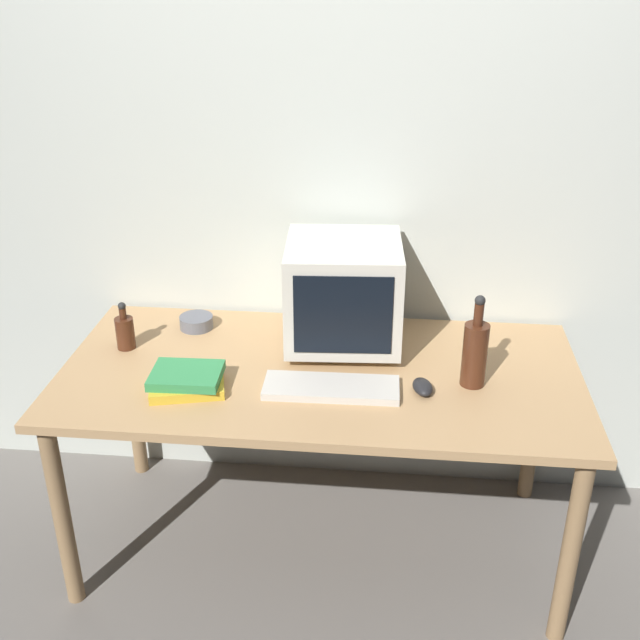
% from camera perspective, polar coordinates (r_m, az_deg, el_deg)
% --- Properties ---
extents(ground_plane, '(6.00, 6.00, 0.00)m').
position_cam_1_polar(ground_plane, '(2.93, -0.00, -16.11)').
color(ground_plane, slate).
extents(back_wall, '(4.00, 0.08, 2.50)m').
position_cam_1_polar(back_wall, '(2.74, 1.02, 10.86)').
color(back_wall, beige).
rests_on(back_wall, ground).
extents(desk, '(1.69, 0.83, 0.72)m').
position_cam_1_polar(desk, '(2.54, -0.00, -5.22)').
color(desk, tan).
rests_on(desk, ground).
extents(crt_monitor, '(0.40, 0.41, 0.37)m').
position_cam_1_polar(crt_monitor, '(2.58, 1.75, 2.02)').
color(crt_monitor, beige).
rests_on(crt_monitor, desk).
extents(keyboard, '(0.42, 0.16, 0.02)m').
position_cam_1_polar(keyboard, '(2.38, 0.84, -5.06)').
color(keyboard, beige).
rests_on(keyboard, desk).
extents(computer_mouse, '(0.08, 0.11, 0.04)m').
position_cam_1_polar(computer_mouse, '(2.40, 7.64, -4.95)').
color(computer_mouse, black).
rests_on(computer_mouse, desk).
extents(bottle_tall, '(0.08, 0.08, 0.31)m').
position_cam_1_polar(bottle_tall, '(2.42, 11.45, -2.34)').
color(bottle_tall, '#472314').
rests_on(bottle_tall, desk).
extents(bottle_short, '(0.06, 0.06, 0.17)m').
position_cam_1_polar(bottle_short, '(2.69, -14.31, -0.82)').
color(bottle_short, '#472314').
rests_on(bottle_short, desk).
extents(book_stack, '(0.26, 0.22, 0.06)m').
position_cam_1_polar(book_stack, '(2.42, -9.88, -4.45)').
color(book_stack, gold).
rests_on(book_stack, desk).
extents(cd_spindle, '(0.12, 0.12, 0.04)m').
position_cam_1_polar(cd_spindle, '(2.80, -9.18, -0.15)').
color(cd_spindle, '#595B66').
rests_on(cd_spindle, desk).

